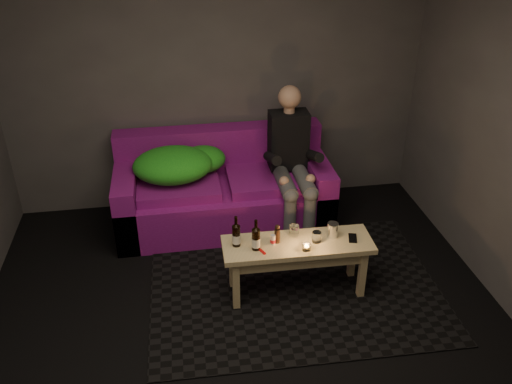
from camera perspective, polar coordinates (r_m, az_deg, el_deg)
floor at (r=3.98m, az=-0.23°, el=-16.81°), size 4.50×4.50×0.00m
room at (r=3.44m, az=-1.53°, el=8.48°), size 4.50×4.50×4.50m
rug at (r=4.54m, az=4.04°, el=-9.86°), size 2.37×1.75×0.01m
sofa at (r=5.23m, az=-3.50°, el=0.03°), size 2.00×0.90×0.86m
green_blanket at (r=5.04m, az=-8.26°, el=2.94°), size 0.88×0.60×0.30m
person at (r=5.00m, az=3.78°, el=3.50°), size 0.36×0.83×1.33m
coffee_table at (r=4.26m, az=4.37°, el=-6.26°), size 1.18×0.40×0.48m
beer_bottle_a at (r=4.12m, az=-2.09°, el=-4.54°), size 0.07×0.07×0.26m
beer_bottle_b at (r=4.08m, az=-0.01°, el=-4.92°), size 0.07×0.07×0.26m
salt_shaker at (r=4.16m, az=1.79°, el=-5.04°), size 0.04×0.04×0.08m
pepper_mill at (r=4.17m, az=2.24°, el=-4.62°), size 0.05×0.05×0.12m
tumbler_back at (r=4.27m, az=4.05°, el=-4.06°), size 0.09×0.09×0.09m
tealight at (r=4.12m, az=5.33°, el=-5.79°), size 0.07×0.07×0.05m
tumbler_front at (r=4.21m, az=6.40°, el=-4.73°), size 0.07×0.07×0.09m
steel_cup at (r=4.28m, az=8.06°, el=-3.98°), size 0.11×0.11×0.12m
smartphone at (r=4.31m, az=10.14°, el=-4.80°), size 0.09×0.14×0.01m
red_lighter at (r=4.09m, az=0.67°, el=-6.30°), size 0.05×0.07×0.01m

